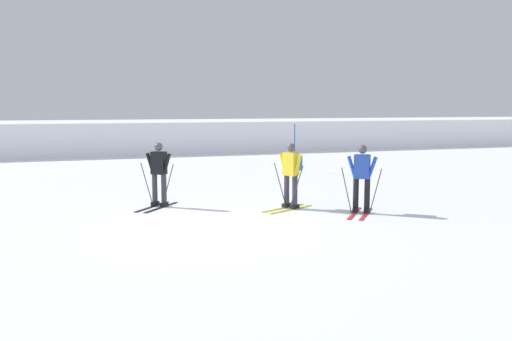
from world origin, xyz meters
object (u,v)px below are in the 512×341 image
object	(u,v)px
skier_blue	(362,175)
skier_yellow	(291,172)
skier_black	(159,172)
trail_marker_pole	(295,148)

from	to	relation	value
skier_blue	skier_yellow	distance (m)	1.82
skier_black	trail_marker_pole	size ratio (longest dim) A/B	0.88
skier_blue	skier_yellow	size ratio (longest dim) A/B	1.00
skier_blue	trail_marker_pole	bearing A→B (deg)	78.54
skier_yellow	trail_marker_pole	xyz separation A→B (m)	(3.11, 7.15, 0.02)
skier_blue	skier_yellow	world-z (taller)	same
skier_yellow	trail_marker_pole	size ratio (longest dim) A/B	0.88
skier_blue	trail_marker_pole	size ratio (longest dim) A/B	0.88
skier_black	skier_yellow	distance (m)	3.51
trail_marker_pole	skier_black	bearing A→B (deg)	-137.65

